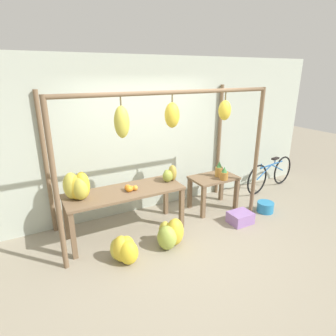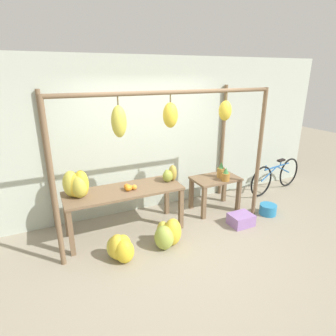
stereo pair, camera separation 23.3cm
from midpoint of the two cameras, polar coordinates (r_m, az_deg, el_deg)
ground_plane at (r=4.42m, az=4.75°, el=-15.97°), size 20.00×20.00×0.00m
shop_wall_back at (r=5.14m, az=-3.45°, el=6.31°), size 8.00×0.08×2.80m
stall_awning at (r=4.27m, az=0.80°, el=6.71°), size 3.42×1.20×2.29m
display_table_main at (r=4.53m, az=-7.44°, el=-5.60°), size 1.86×0.67×0.76m
display_table_side at (r=5.39m, az=10.81°, el=-3.39°), size 0.87×0.55×0.65m
banana_pile_on_table at (r=4.31m, az=-16.61°, el=-3.37°), size 0.40×0.40×0.41m
orange_pile at (r=4.44m, az=-6.41°, el=-3.96°), size 0.20×0.17×0.10m
pineapple_cluster at (r=5.26m, az=12.39°, el=-0.98°), size 0.17×0.33×0.30m
banana_pile_ground_left at (r=4.12m, az=-8.10°, el=-15.82°), size 0.42×0.47×0.39m
banana_pile_ground_right at (r=4.35m, az=1.47°, el=-13.31°), size 0.55×0.48×0.44m
fruit_crate_white at (r=5.12m, az=15.89°, el=-10.06°), size 0.39×0.32×0.20m
blue_bucket at (r=5.64m, az=20.77°, el=-7.89°), size 0.31×0.31×0.19m
parked_bicycle at (r=6.66m, az=22.00°, el=-1.52°), size 1.64×0.32×0.71m
papaya_pile at (r=4.75m, az=1.74°, el=-1.36°), size 0.28×0.21×0.28m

